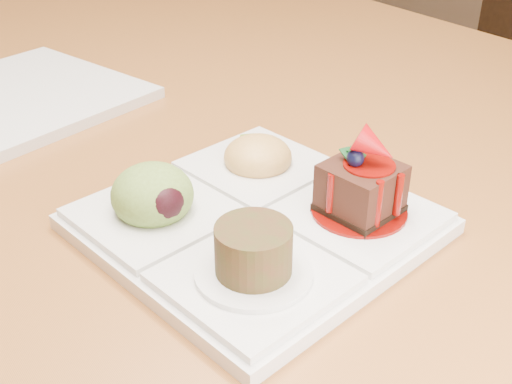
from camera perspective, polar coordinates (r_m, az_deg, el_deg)
dining_table at (r=1.02m, az=-15.60°, el=9.73°), size 1.00×1.80×0.75m
chair_right at (r=1.57m, az=21.60°, el=11.97°), size 0.57×0.57×1.02m
sampler_plate at (r=0.49m, az=-0.37°, el=-1.61°), size 0.26×0.26×0.09m
second_plate at (r=0.77m, az=-20.44°, el=7.85°), size 0.28×0.28×0.01m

